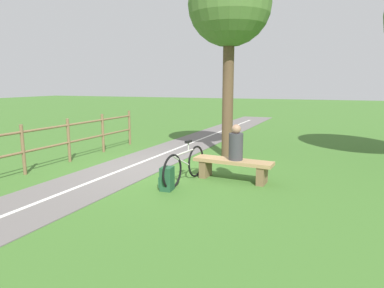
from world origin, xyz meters
TOP-DOWN VIEW (x-y plane):
  - ground_plane at (0.00, 0.00)m, footprint 80.00×80.00m
  - bench at (-2.15, 0.45)m, footprint 1.81×0.62m
  - person_seated at (-2.21, 0.46)m, footprint 0.34×0.34m
  - bicycle at (-1.21, 0.98)m, footprint 0.27×1.77m
  - backpack at (-1.08, 1.62)m, footprint 0.28×0.28m
  - tree_by_path at (-1.37, -1.97)m, footprint 2.32×2.32m

SIDE VIEW (x-z plane):
  - ground_plane at x=0.00m, z-range 0.00..0.00m
  - backpack at x=-1.08m, z-range 0.00..0.48m
  - bench at x=-2.15m, z-range 0.09..0.56m
  - bicycle at x=-1.21m, z-range -0.07..0.84m
  - person_seated at x=-2.21m, z-range 0.43..1.21m
  - tree_by_path at x=-1.37m, z-range 1.50..6.95m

